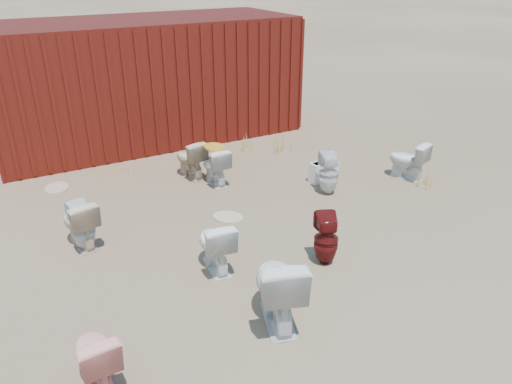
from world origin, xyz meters
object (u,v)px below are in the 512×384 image
shipping_container (147,80)px  toilet_front_maroon (326,239)px  toilet_back_beige_left (79,223)px  toilet_back_a (83,226)px  toilet_front_pink (96,357)px  toilet_front_c (278,287)px  toilet_front_e (408,160)px  toilet_back_yellowlid (215,166)px  toilet_back_e (329,173)px  loose_tank (324,171)px  toilet_back_beige_right (190,159)px  toilet_front_a (215,245)px

shipping_container → toilet_front_maroon: size_ratio=8.92×
toilet_back_beige_left → toilet_back_a: bearing=90.1°
toilet_front_pink → toilet_front_c: (1.84, -0.03, 0.11)m
toilet_front_pink → toilet_front_e: 6.13m
toilet_back_yellowlid → toilet_front_pink: bearing=51.8°
toilet_back_e → toilet_front_maroon: bearing=72.2°
shipping_container → loose_tank: 4.28m
toilet_back_beige_right → toilet_back_yellowlid: bearing=108.9°
toilet_back_a → toilet_back_beige_right: 2.63m
toilet_back_yellowlid → toilet_front_c: bearing=75.4°
toilet_front_maroon → toilet_front_e: size_ratio=1.00×
toilet_back_a → toilet_front_maroon: bearing=136.0°
toilet_front_c → toilet_back_beige_left: (-1.46, 2.58, -0.09)m
toilet_front_a → loose_tank: size_ratio=1.36×
toilet_back_a → toilet_back_e: 3.81m
toilet_front_c → loose_tank: toilet_front_c is taller
shipping_container → toilet_front_a: 5.42m
toilet_front_a → toilet_back_beige_left: 1.90m
toilet_front_c → toilet_back_beige_left: toilet_front_c is taller
toilet_front_a → toilet_back_beige_left: bearing=-39.4°
toilet_back_beige_right → toilet_back_beige_left: bearing=24.6°
toilet_front_a → loose_tank: 3.13m
toilet_front_e → toilet_back_beige_left: toilet_back_beige_left is taller
toilet_back_beige_left → loose_tank: toilet_back_beige_left is taller
toilet_front_a → toilet_front_pink: toilet_front_a is taller
toilet_back_beige_left → toilet_back_yellowlid: size_ratio=1.06×
toilet_front_maroon → toilet_back_beige_right: size_ratio=1.00×
toilet_front_a → toilet_front_e: 4.16m
loose_tank → shipping_container: bearing=113.9°
shipping_container → toilet_back_a: (-2.24, -4.01, -0.86)m
toilet_front_maroon → toilet_back_beige_left: size_ratio=0.99×
toilet_front_maroon → toilet_back_beige_right: bearing=-58.7°
toilet_back_beige_right → loose_tank: (1.91, -1.28, -0.16)m
toilet_front_c → toilet_back_beige_right: size_ratio=1.27×
toilet_back_beige_left → toilet_back_yellowlid: (2.40, 0.95, -0.02)m
toilet_front_pink → loose_tank: size_ratio=1.28×
toilet_front_pink → toilet_back_a: size_ratio=0.95×
toilet_back_a → loose_tank: (4.04, 0.25, -0.16)m
shipping_container → toilet_front_pink: shipping_container is taller
toilet_front_a → toilet_front_c: 1.22m
toilet_front_c → toilet_back_yellowlid: size_ratio=1.33×
shipping_container → toilet_front_e: (3.12, -4.36, -0.86)m
toilet_back_a → toilet_back_e: size_ratio=0.96×
toilet_front_maroon → toilet_back_a: (-2.55, 1.81, 0.00)m
toilet_back_beige_right → toilet_back_yellowlid: (0.25, -0.48, -0.01)m
toilet_back_yellowlid → toilet_back_a: bearing=24.3°
shipping_container → loose_tank: bearing=-64.4°
toilet_front_a → toilet_front_c: size_ratio=0.79×
toilet_front_c → toilet_back_beige_right: toilet_front_c is taller
toilet_back_a → toilet_back_beige_left: size_ratio=0.99×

